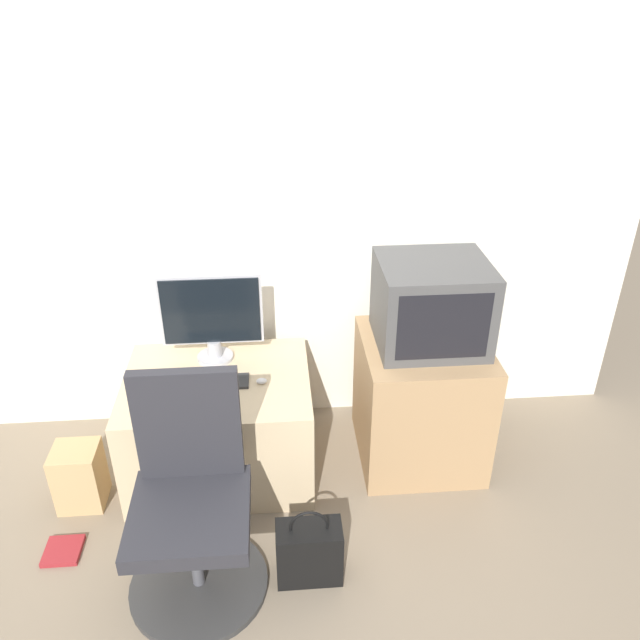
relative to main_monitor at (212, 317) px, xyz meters
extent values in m
plane|color=#7F705B|center=(0.08, -1.03, -0.80)|extent=(12.00, 12.00, 0.00)
cube|color=silver|center=(0.08, 0.29, 0.50)|extent=(4.40, 0.05, 2.60)
cube|color=#CCB289|center=(0.01, -0.19, -0.52)|extent=(0.92, 0.73, 0.55)
cube|color=#A37F56|center=(1.06, -0.17, -0.45)|extent=(0.62, 0.63, 0.69)
cylinder|color=#B2B2B7|center=(0.00, 0.00, -0.24)|extent=(0.18, 0.18, 0.02)
cylinder|color=#B2B2B7|center=(0.00, 0.00, -0.18)|extent=(0.07, 0.07, 0.09)
cube|color=#B2B2B7|center=(0.00, 0.00, 0.04)|extent=(0.51, 0.01, 0.38)
cube|color=black|center=(0.00, 0.00, 0.04)|extent=(0.48, 0.02, 0.35)
cube|color=#2D2D2D|center=(0.00, -0.23, -0.24)|extent=(0.36, 0.12, 0.01)
ellipsoid|color=silver|center=(0.24, -0.25, -0.23)|extent=(0.05, 0.04, 0.03)
cube|color=#474747|center=(1.07, -0.14, 0.10)|extent=(0.52, 0.47, 0.42)
cube|color=black|center=(1.07, -0.37, 0.10)|extent=(0.43, 0.01, 0.33)
cylinder|color=#333333|center=(-0.05, -0.95, -0.78)|extent=(0.59, 0.59, 0.03)
cylinder|color=#4C4C51|center=(-0.05, -0.95, -0.59)|extent=(0.05, 0.05, 0.36)
cube|color=#28282D|center=(-0.05, -0.95, -0.38)|extent=(0.47, 0.47, 0.07)
cube|color=#28282D|center=(-0.05, -0.73, -0.09)|extent=(0.43, 0.05, 0.51)
cube|color=tan|center=(-0.66, -0.40, -0.64)|extent=(0.22, 0.20, 0.32)
cube|color=black|center=(0.42, -0.93, -0.66)|extent=(0.28, 0.15, 0.28)
torus|color=black|center=(0.42, -0.93, -0.50)|extent=(0.17, 0.01, 0.17)
cube|color=maroon|center=(-0.68, -0.72, -0.79)|extent=(0.16, 0.16, 0.02)
camera|label=1|loc=(0.32, -2.77, 1.49)|focal=35.00mm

